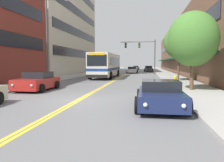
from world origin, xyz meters
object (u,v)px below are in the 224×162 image
Objects in this scene: city_bus at (106,64)px; car_red_parked_left_near at (38,82)px; car_dark_grey_parked_right_mid at (149,69)px; traffic_signal_mast at (143,50)px; car_beige_moving_second at (136,68)px; car_black_parked_left_mid at (105,70)px; car_white_moving_lead at (132,70)px; street_lamp_left_near at (50,34)px; street_tree_right_near at (193,39)px; street_tree_right_mid at (179,42)px; car_navy_parked_right_foreground at (160,95)px; fire_hydrant at (175,81)px.

city_bus reaches higher than car_red_parked_left_near.
car_dark_grey_parked_right_mid is 13.94m from traffic_signal_mast.
car_black_parked_left_mid is at bearing -100.25° from car_beige_moving_second.
car_white_moving_lead is 6.27m from traffic_signal_mast.
street_lamp_left_near is (-5.88, -25.61, 4.06)m from car_white_moving_lead.
city_bus is 1.87× the size of traffic_signal_mast.
street_lamp_left_near is 12.18m from street_tree_right_near.
street_lamp_left_near reaches higher than street_tree_right_mid.
car_dark_grey_parked_right_mid is (8.70, 10.77, 0.00)m from car_black_parked_left_mid.
car_red_parked_left_near is 0.94× the size of car_black_parked_left_mid.
city_bus is 15.38m from car_red_parked_left_near.
city_bus is 2.76× the size of car_white_moving_lead.
street_tree_right_near is at bearing -91.76° from street_tree_right_mid.
street_tree_right_mid is at bearing 88.24° from street_tree_right_near.
street_tree_right_mid is at bearing 24.07° from street_lamp_left_near.
city_bus reaches higher than car_navy_parked_right_foreground.
traffic_signal_mast is (-1.28, -13.36, 3.79)m from car_dark_grey_parked_right_mid.
car_red_parked_left_near is 0.99× the size of car_navy_parked_right_foreground.
street_tree_right_mid is (6.53, -45.67, 3.68)m from car_beige_moving_second.
car_black_parked_left_mid is at bearing 88.61° from street_lamp_left_near.
car_dark_grey_parked_right_mid is 9.48m from car_white_moving_lead.
car_beige_moving_second is at bearing 94.73° from traffic_signal_mast.
street_lamp_left_near is at bearing -105.07° from car_dark_grey_parked_right_mid.
car_black_parked_left_mid is 13.85m from car_dark_grey_parked_right_mid.
car_navy_parked_right_foreground is 60.20m from car_beige_moving_second.
car_black_parked_left_mid reaches higher than car_navy_parked_right_foreground.
car_white_moving_lead is at bearing 106.98° from street_tree_right_mid.
car_black_parked_left_mid is 1.06× the size of car_navy_parked_right_foreground.
car_navy_parked_right_foreground is at bearing -84.48° from car_white_moving_lead.
city_bus is 2.46× the size of car_dark_grey_parked_right_mid.
city_bus is 2.63× the size of car_beige_moving_second.
car_white_moving_lead is 0.54× the size of street_lamp_left_near.
car_white_moving_lead is 21.46m from street_tree_right_mid.
traffic_signal_mast is at bearing 104.46° from street_tree_right_mid.
traffic_signal_mast reaches higher than street_tree_right_mid.
car_red_parked_left_near is 10.71m from fire_hydrant.
fire_hydrant is at bearing 78.34° from car_navy_parked_right_foreground.
street_tree_right_near reaches higher than car_white_moving_lead.
street_lamp_left_near is 9.05× the size of fire_hydrant.
street_lamp_left_near is (-8.00, -21.11, 0.24)m from traffic_signal_mast.
car_navy_parked_right_foreground is 4.91× the size of fire_hydrant.
street_tree_right_near is at bearing -58.28° from city_bus.
car_white_moving_lead is 29.21m from street_tree_right_near.
car_black_parked_left_mid is 1.01× the size of car_beige_moving_second.
car_black_parked_left_mid is at bearing 104.81° from car_navy_parked_right_foreground.
car_dark_grey_parked_right_mid is at bearing 92.66° from fire_hydrant.
city_bus is 2.76× the size of car_navy_parked_right_foreground.
car_dark_grey_parked_right_mid is 37.50m from street_tree_right_near.
traffic_signal_mast is 1.07× the size of street_tree_right_mid.
car_navy_parked_right_foreground is 15.14m from street_tree_right_mid.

